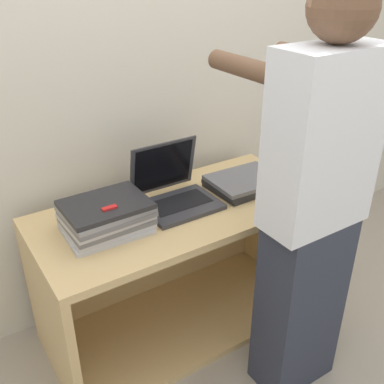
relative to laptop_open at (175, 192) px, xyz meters
The scene contains 8 objects.
ground_plane 0.83m from the laptop_open, 90.00° to the right, with size 12.00×12.00×0.00m, color #9E9384.
wall_back 0.58m from the laptop_open, 90.00° to the left, with size 8.00×0.05×2.40m.
cart 0.40m from the laptop_open, 90.00° to the left, with size 1.34×0.62×0.69m.
laptop_open is the anchor object (origin of this frame).
laptop_stack_left 0.36m from the laptop_open, behind, with size 0.35×0.28×0.14m.
laptop_stack_right 0.37m from the laptop_open, ahead, with size 0.35×0.28×0.06m.
person 0.65m from the laptop_open, 67.58° to the right, with size 0.40×0.53×1.68m.
inventory_tag 0.39m from the laptop_open, 162.47° to the right, with size 0.06×0.02×0.01m.
Camera 1 is at (-0.92, -1.20, 1.70)m, focal length 42.00 mm.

